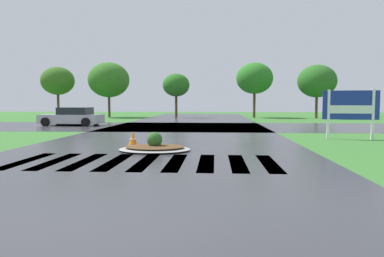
{
  "coord_description": "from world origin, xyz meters",
  "views": [
    {
      "loc": [
        2.05,
        -4.78,
        1.76
      ],
      "look_at": [
        1.21,
        8.24,
        0.81
      ],
      "focal_mm": 34.04,
      "sensor_mm": 36.0,
      "label": 1
    }
  ],
  "objects_px": {
    "traffic_cone": "(133,140)",
    "drainage_pipe_stack": "(71,119)",
    "car_blue_compact": "(72,117)",
    "estate_billboard": "(351,107)",
    "median_island": "(155,147)"
  },
  "relations": [
    {
      "from": "traffic_cone",
      "to": "drainage_pipe_stack",
      "type": "bearing_deg",
      "value": 120.0
    },
    {
      "from": "car_blue_compact",
      "to": "drainage_pipe_stack",
      "type": "distance_m",
      "value": 1.08
    },
    {
      "from": "drainage_pipe_stack",
      "to": "traffic_cone",
      "type": "height_order",
      "value": "drainage_pipe_stack"
    },
    {
      "from": "estate_billboard",
      "to": "drainage_pipe_stack",
      "type": "height_order",
      "value": "estate_billboard"
    },
    {
      "from": "traffic_cone",
      "to": "car_blue_compact",
      "type": "bearing_deg",
      "value": 120.28
    },
    {
      "from": "car_blue_compact",
      "to": "drainage_pipe_stack",
      "type": "xyz_separation_m",
      "value": [
        -0.46,
        0.95,
        -0.22
      ]
    },
    {
      "from": "traffic_cone",
      "to": "median_island",
      "type": "bearing_deg",
      "value": -36.83
    },
    {
      "from": "car_blue_compact",
      "to": "traffic_cone",
      "type": "height_order",
      "value": "car_blue_compact"
    },
    {
      "from": "drainage_pipe_stack",
      "to": "median_island",
      "type": "bearing_deg",
      "value": -58.43
    },
    {
      "from": "car_blue_compact",
      "to": "drainage_pipe_stack",
      "type": "height_order",
      "value": "car_blue_compact"
    },
    {
      "from": "estate_billboard",
      "to": "drainage_pipe_stack",
      "type": "distance_m",
      "value": 20.25
    },
    {
      "from": "median_island",
      "to": "drainage_pipe_stack",
      "type": "height_order",
      "value": "drainage_pipe_stack"
    },
    {
      "from": "car_blue_compact",
      "to": "drainage_pipe_stack",
      "type": "relative_size",
      "value": 2.11
    },
    {
      "from": "median_island",
      "to": "drainage_pipe_stack",
      "type": "distance_m",
      "value": 17.22
    },
    {
      "from": "estate_billboard",
      "to": "median_island",
      "type": "bearing_deg",
      "value": 37.36
    }
  ]
}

